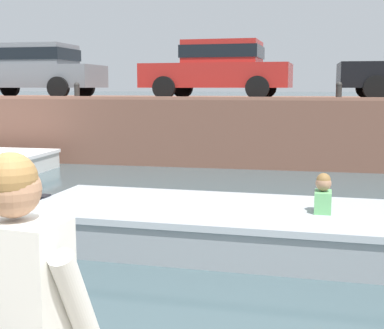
{
  "coord_description": "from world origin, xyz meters",
  "views": [
    {
      "loc": [
        0.78,
        -2.09,
        2.04
      ],
      "look_at": [
        -0.45,
        3.85,
        1.15
      ],
      "focal_mm": 50.0,
      "sensor_mm": 36.0,
      "label": 1
    }
  ],
  "objects_px": {
    "mooring_bollard_west": "(77,90)",
    "mooring_bollard_mid": "(339,90)",
    "person_seated_right": "(27,309)",
    "car_leftmost_grey": "(33,69)",
    "motorboat_passing": "(275,230)",
    "car_left_inner_red": "(219,67)"
  },
  "relations": [
    {
      "from": "motorboat_passing",
      "to": "person_seated_right",
      "type": "xyz_separation_m",
      "value": [
        -0.68,
        -4.86,
        0.96
      ]
    },
    {
      "from": "person_seated_right",
      "to": "mooring_bollard_west",
      "type": "bearing_deg",
      "value": 112.87
    },
    {
      "from": "car_left_inner_red",
      "to": "car_leftmost_grey",
      "type": "bearing_deg",
      "value": 179.98
    },
    {
      "from": "car_leftmost_grey",
      "to": "car_left_inner_red",
      "type": "distance_m",
      "value": 5.49
    },
    {
      "from": "mooring_bollard_mid",
      "to": "person_seated_right",
      "type": "bearing_deg",
      "value": -98.83
    },
    {
      "from": "motorboat_passing",
      "to": "car_leftmost_grey",
      "type": "distance_m",
      "value": 11.16
    },
    {
      "from": "car_leftmost_grey",
      "to": "mooring_bollard_mid",
      "type": "bearing_deg",
      "value": -7.99
    },
    {
      "from": "car_leftmost_grey",
      "to": "person_seated_right",
      "type": "bearing_deg",
      "value": -62.18
    },
    {
      "from": "mooring_bollard_west",
      "to": "mooring_bollard_mid",
      "type": "relative_size",
      "value": 1.0
    },
    {
      "from": "car_left_inner_red",
      "to": "person_seated_right",
      "type": "xyz_separation_m",
      "value": [
        1.28,
        -12.83,
        -1.33
      ]
    },
    {
      "from": "car_leftmost_grey",
      "to": "mooring_bollard_west",
      "type": "bearing_deg",
      "value": -32.8
    },
    {
      "from": "motorboat_passing",
      "to": "mooring_bollard_west",
      "type": "relative_size",
      "value": 15.73
    },
    {
      "from": "motorboat_passing",
      "to": "mooring_bollard_west",
      "type": "height_order",
      "value": "mooring_bollard_west"
    },
    {
      "from": "mooring_bollard_west",
      "to": "mooring_bollard_mid",
      "type": "height_order",
      "value": "same"
    },
    {
      "from": "car_leftmost_grey",
      "to": "mooring_bollard_mid",
      "type": "relative_size",
      "value": 9.18
    },
    {
      "from": "car_leftmost_grey",
      "to": "car_left_inner_red",
      "type": "height_order",
      "value": "same"
    },
    {
      "from": "mooring_bollard_west",
      "to": "person_seated_right",
      "type": "bearing_deg",
      "value": -67.13
    },
    {
      "from": "mooring_bollard_west",
      "to": "car_leftmost_grey",
      "type": "bearing_deg",
      "value": 147.2
    },
    {
      "from": "car_leftmost_grey",
      "to": "mooring_bollard_west",
      "type": "height_order",
      "value": "car_leftmost_grey"
    },
    {
      "from": "motorboat_passing",
      "to": "person_seated_right",
      "type": "distance_m",
      "value": 5.0
    },
    {
      "from": "mooring_bollard_mid",
      "to": "car_leftmost_grey",
      "type": "bearing_deg",
      "value": 172.01
    },
    {
      "from": "car_leftmost_grey",
      "to": "mooring_bollard_west",
      "type": "xyz_separation_m",
      "value": [
        1.87,
        -1.2,
        -0.61
      ]
    }
  ]
}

